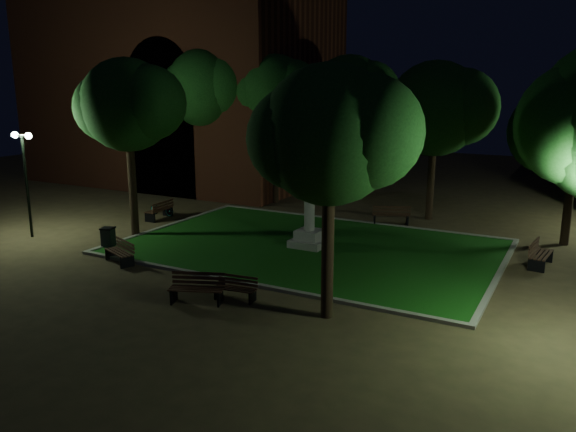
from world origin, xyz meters
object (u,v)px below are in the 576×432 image
(bench_west_near, at_px, (121,253))
(bench_right_side, at_px, (539,255))
(monument, at_px, (309,226))
(bench_near_right, at_px, (197,289))
(bicycle, at_px, (162,208))
(bench_near_left, at_px, (236,289))
(bench_far_side, at_px, (391,216))
(trash_bin, at_px, (108,238))
(bench_left_side, at_px, (160,211))

(bench_west_near, height_order, bench_right_side, bench_right_side)
(monument, bearing_deg, bench_near_right, -93.25)
(bicycle, bearing_deg, bench_near_left, -125.87)
(bench_near_right, relative_size, bicycle, 1.14)
(bench_near_right, xyz_separation_m, bench_right_side, (9.15, 9.04, 0.00))
(bench_far_side, distance_m, bicycle, 11.89)
(monument, relative_size, trash_bin, 3.65)
(monument, height_order, bench_west_near, monument)
(bench_far_side, bearing_deg, trash_bin, 23.87)
(bench_near_left, relative_size, bench_near_right, 0.80)
(bench_near_right, bearing_deg, bench_west_near, 137.79)
(bench_far_side, xyz_separation_m, bicycle, (-11.31, -3.67, -0.06))
(bench_right_side, relative_size, bench_far_side, 0.93)
(bench_near_right, height_order, bench_right_side, bench_right_side)
(bench_west_near, xyz_separation_m, bench_right_side, (14.22, 7.16, 0.04))
(bench_near_right, xyz_separation_m, bench_left_side, (-8.62, 8.25, 0.00))
(bench_right_side, height_order, trash_bin, bench_right_side)
(monument, height_order, bench_far_side, monument)
(bench_west_near, distance_m, bicycle, 8.19)
(bench_near_left, distance_m, bench_far_side, 11.94)
(monument, relative_size, bench_near_right, 1.77)
(bench_near_right, bearing_deg, bench_right_side, 22.80)
(bench_right_side, bearing_deg, bench_left_side, 98.94)
(bench_near_left, height_order, bench_right_side, bench_right_side)
(bench_west_near, relative_size, bench_left_side, 0.95)
(bench_left_side, distance_m, bicycle, 0.90)
(bench_far_side, height_order, trash_bin, bench_far_side)
(monument, bearing_deg, bicycle, 169.18)
(monument, bearing_deg, bench_west_near, -136.04)
(bench_near_right, relative_size, bench_left_side, 1.02)
(monument, relative_size, bench_west_near, 1.91)
(bench_near_right, relative_size, bench_right_side, 1.01)
(bench_near_right, relative_size, bench_west_near, 1.08)
(bench_near_left, distance_m, bicycle, 12.99)
(bench_west_near, xyz_separation_m, bicycle, (-4.05, 7.11, 0.00))
(bench_far_side, bearing_deg, bench_near_right, 58.24)
(monument, bearing_deg, bench_near_left, -85.28)
(bicycle, bearing_deg, trash_bin, -156.93)
(bench_left_side, relative_size, bench_right_side, 0.99)
(bench_right_side, xyz_separation_m, bicycle, (-18.28, -0.05, -0.03))
(bench_left_side, relative_size, bench_far_side, 0.92)
(bench_far_side, bearing_deg, bench_west_near, 34.07)
(trash_bin, bearing_deg, monument, 28.29)
(bench_far_side, xyz_separation_m, trash_bin, (-9.22, -9.50, -0.03))
(monument, distance_m, bench_west_near, 7.64)
(bench_west_near, relative_size, trash_bin, 1.91)
(bench_left_side, bearing_deg, monument, 78.47)
(bench_far_side, height_order, bicycle, bench_far_side)
(monument, xyz_separation_m, bench_near_left, (0.53, -6.38, -0.60))
(bench_near_left, height_order, bench_near_right, bench_near_right)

